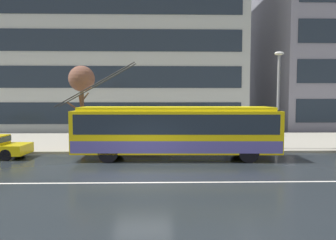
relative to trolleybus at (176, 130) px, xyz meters
The scene contains 11 objects.
ground_plane 4.36m from the trolleybus, 113.64° to the right, with size 160.00×160.00×0.00m, color #20262A.
sidewalk_slab 6.96m from the trolleybus, 103.87° to the left, with size 80.00×10.00×0.14m, color gray.
lane_centre_line 5.42m from the trolleybus, 108.32° to the right, with size 72.00×0.14×0.01m, color silver.
trolleybus is the anchor object (origin of this frame).
bus_shelter 4.06m from the trolleybus, 121.42° to the left, with size 4.14×1.52×2.43m.
pedestrian_at_shelter 6.07m from the trolleybus, 144.05° to the left, with size 1.17×1.17×1.89m.
pedestrian_approaching_curb 4.62m from the trolleybus, 27.13° to the left, with size 1.14×1.14×1.94m.
pedestrian_walking_past 5.79m from the trolleybus, 49.29° to the left, with size 1.52×1.52×1.99m.
street_lamp 7.38m from the trolleybus, 21.03° to the left, with size 0.60×0.32×6.11m.
street_tree_bare 7.75m from the trolleybus, 147.69° to the left, with size 1.78×2.09×5.34m.
office_tower_corner_left 22.90m from the trolleybus, 106.57° to the left, with size 27.84×14.53×21.26m.
Camera 1 is at (0.78, -13.34, 3.32)m, focal length 33.42 mm.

